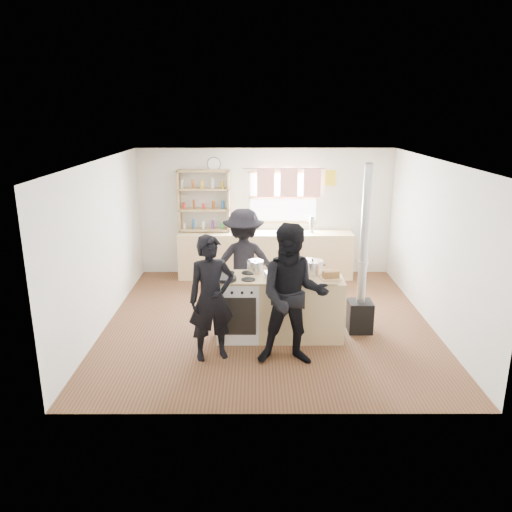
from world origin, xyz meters
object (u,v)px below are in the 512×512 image
(skillet_greens, at_px, (226,278))
(flue_heater, at_px, (361,290))
(stockpot_counter, at_px, (312,267))
(roast_tray, at_px, (279,274))
(stockpot_stove, at_px, (255,266))
(bread_board, at_px, (331,276))
(thermos, at_px, (312,225))
(cooking_island, at_px, (279,307))
(person_far, at_px, (244,263))
(person_near_right, at_px, (293,296))
(person_near_left, at_px, (211,298))

(skillet_greens, xyz_separation_m, flue_heater, (1.97, 0.37, -0.30))
(skillet_greens, relative_size, stockpot_counter, 1.07)
(roast_tray, xyz_separation_m, stockpot_stove, (-0.33, 0.22, 0.05))
(roast_tray, height_order, bread_board, bread_board)
(thermos, xyz_separation_m, skillet_greens, (-1.51, -2.94, -0.09))
(thermos, distance_m, cooking_island, 2.93)
(skillet_greens, distance_m, person_far, 1.08)
(person_near_right, xyz_separation_m, person_far, (-0.66, 1.66, -0.07))
(roast_tray, bearing_deg, bread_board, -7.69)
(stockpot_stove, relative_size, flue_heater, 0.10)
(cooking_island, height_order, person_far, person_far)
(cooking_island, xyz_separation_m, bread_board, (0.71, -0.12, 0.51))
(stockpot_counter, relative_size, person_near_right, 0.16)
(person_near_left, bearing_deg, skillet_greens, 51.58)
(cooking_island, height_order, flue_heater, flue_heater)
(roast_tray, height_order, flue_heater, flue_heater)
(skillet_greens, bearing_deg, bread_board, 1.78)
(flue_heater, height_order, person_near_left, flue_heater)
(thermos, bearing_deg, bread_board, -90.88)
(thermos, distance_m, bread_board, 2.89)
(thermos, distance_m, person_far, 2.29)
(cooking_island, bearing_deg, stockpot_counter, 13.14)
(roast_tray, distance_m, stockpot_counter, 0.51)
(skillet_greens, bearing_deg, stockpot_counter, 12.62)
(flue_heater, relative_size, person_near_right, 1.34)
(flue_heater, bearing_deg, person_far, 158.73)
(thermos, distance_m, person_near_left, 3.79)
(person_far, bearing_deg, stockpot_stove, 102.16)
(stockpot_counter, xyz_separation_m, bread_board, (0.24, -0.23, -0.05))
(roast_tray, relative_size, person_far, 0.24)
(skillet_greens, xyz_separation_m, bread_board, (1.47, 0.05, 0.02))
(skillet_greens, distance_m, person_near_left, 0.50)
(skillet_greens, relative_size, roast_tray, 0.80)
(roast_tray, xyz_separation_m, flue_heater, (1.23, 0.22, -0.31))
(skillet_greens, distance_m, roast_tray, 0.76)
(bread_board, bearing_deg, stockpot_stove, 163.25)
(skillet_greens, height_order, bread_board, bread_board)
(stockpot_counter, bearing_deg, flue_heater, 7.06)
(thermos, xyz_separation_m, bread_board, (-0.04, -2.89, -0.07))
(bread_board, distance_m, person_far, 1.60)
(stockpot_counter, distance_m, flue_heater, 0.84)
(skillet_greens, height_order, person_far, person_far)
(skillet_greens, xyz_separation_m, stockpot_counter, (1.23, 0.28, 0.07))
(person_near_right, bearing_deg, roast_tray, 102.46)
(stockpot_counter, relative_size, person_far, 0.18)
(flue_heater, bearing_deg, person_near_right, -138.03)
(skillet_greens, xyz_separation_m, person_far, (0.23, 1.05, -0.09))
(stockpot_stove, height_order, flue_heater, flue_heater)
(skillet_greens, distance_m, stockpot_counter, 1.26)
(skillet_greens, height_order, roast_tray, roast_tray)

